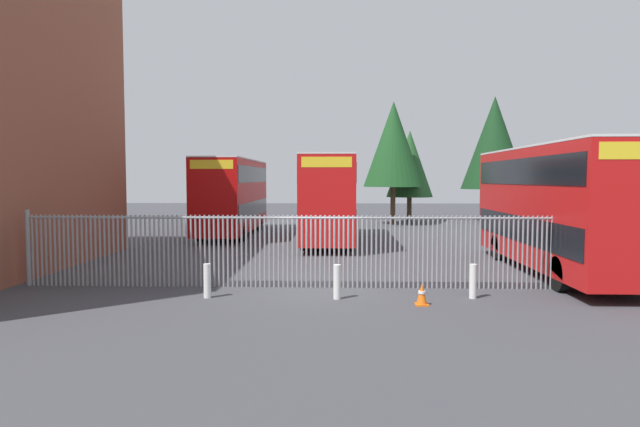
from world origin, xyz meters
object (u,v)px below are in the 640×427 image
double_decker_bus_near_gate (555,204)px  bollard_near_right (473,281)px  double_decker_bus_behind_fence_left (329,196)px  bollard_near_left (207,281)px  bollard_center_front (337,282)px  traffic_cone_by_gate (422,294)px  double_decker_bus_behind_fence_right (233,194)px

double_decker_bus_near_gate → bollard_near_right: 6.15m
double_decker_bus_behind_fence_left → bollard_near_right: size_ratio=11.38×
double_decker_bus_near_gate → bollard_near_left: (-11.22, -4.54, -1.95)m
bollard_near_left → bollard_center_front: same height
double_decker_bus_near_gate → bollard_center_front: double_decker_bus_near_gate is taller
bollard_near_right → traffic_cone_by_gate: 1.79m
bollard_near_right → bollard_center_front: bearing=-176.6°
bollard_center_front → traffic_cone_by_gate: bollard_center_front is taller
double_decker_bus_behind_fence_left → bollard_near_left: size_ratio=11.38×
double_decker_bus_behind_fence_right → bollard_center_front: double_decker_bus_behind_fence_right is taller
double_decker_bus_behind_fence_left → bollard_center_front: 13.79m
bollard_near_left → bollard_near_right: 7.34m
double_decker_bus_behind_fence_right → bollard_center_front: size_ratio=11.38×
traffic_cone_by_gate → double_decker_bus_behind_fence_left: bearing=100.6°
double_decker_bus_behind_fence_left → bollard_near_right: bearing=-72.6°
double_decker_bus_behind_fence_left → bollard_near_right: (4.21, -13.42, -1.95)m
bollard_center_front → traffic_cone_by_gate: (2.21, -0.67, -0.19)m
double_decker_bus_near_gate → bollard_near_right: double_decker_bus_near_gate is taller
double_decker_bus_behind_fence_right → traffic_cone_by_gate: double_decker_bus_behind_fence_right is taller
double_decker_bus_near_gate → traffic_cone_by_gate: bearing=-135.9°
bollard_center_front → traffic_cone_by_gate: bearing=-16.9°
bollard_near_left → double_decker_bus_behind_fence_right: bearing=98.5°
double_decker_bus_near_gate → double_decker_bus_behind_fence_left: bearing=131.7°
bollard_near_left → bollard_center_front: bearing=-0.6°
double_decker_bus_near_gate → traffic_cone_by_gate: 7.84m
double_decker_bus_near_gate → double_decker_bus_behind_fence_right: same height
double_decker_bus_behind_fence_right → bollard_near_left: double_decker_bus_behind_fence_right is taller
double_decker_bus_behind_fence_left → bollard_center_front: size_ratio=11.38×
double_decker_bus_near_gate → double_decker_bus_behind_fence_right: (-13.78, 12.57, 0.00)m
double_decker_bus_near_gate → double_decker_bus_behind_fence_left: size_ratio=1.00×
bollard_near_left → bollard_center_front: (3.59, -0.04, 0.00)m
bollard_center_front → bollard_near_right: bearing=3.4°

